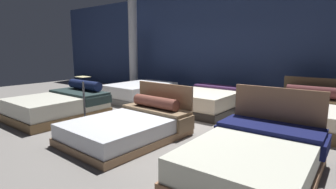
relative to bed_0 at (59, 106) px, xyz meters
name	(u,v)px	position (x,y,z in m)	size (l,w,h in m)	color
ground_plane	(170,124)	(2.36, 1.23, -0.29)	(18.00, 18.00, 0.02)	gray
showroom_back_wall	(238,44)	(2.36, 4.59, 1.47)	(18.00, 0.06, 3.50)	navy
bed_0	(59,106)	(0.00, 0.00, 0.00)	(1.63, 2.00, 0.82)	brown
bed_1	(131,126)	(2.37, 0.06, -0.06)	(1.59, 2.16, 0.91)	#8D6A4B
bed_2	(254,157)	(4.67, 0.04, -0.04)	(1.54, 2.20, 1.03)	#976A49
bed_3	(141,92)	(0.04, 2.69, -0.02)	(1.50, 2.09, 0.53)	#595859
bed_4	(208,101)	(2.40, 2.78, -0.01)	(1.59, 1.97, 0.59)	black
bed_5	(307,114)	(4.74, 2.87, -0.02)	(1.56, 1.98, 0.95)	brown
price_sign	(85,108)	(1.19, -0.11, 0.13)	(0.28, 0.24, 1.07)	#3F3F44
support_pillar	(133,45)	(-1.54, 3.95, 1.47)	(0.32, 0.32, 3.50)	silver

